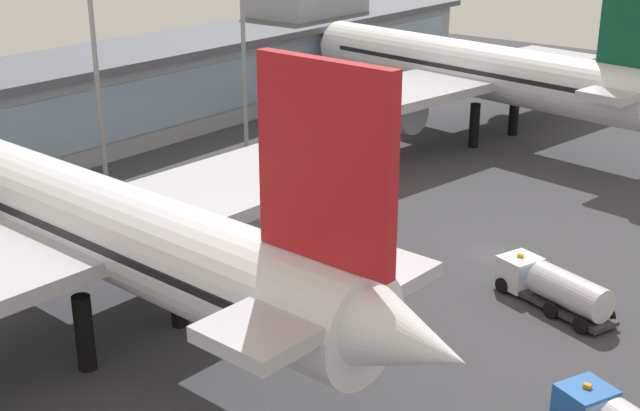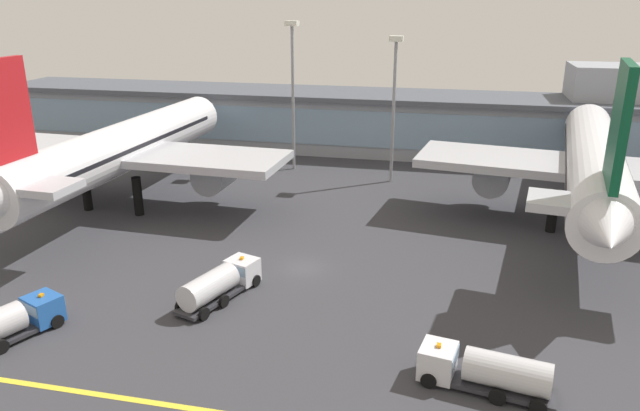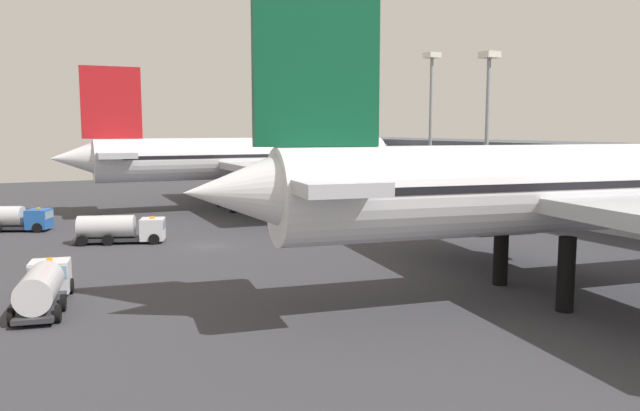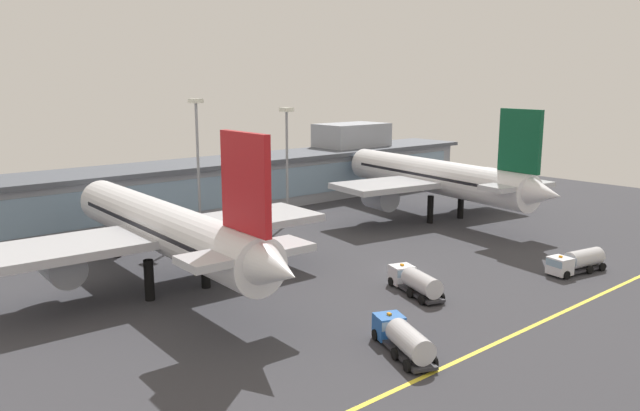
{
  "view_description": "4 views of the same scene",
  "coord_description": "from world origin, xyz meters",
  "px_view_note": "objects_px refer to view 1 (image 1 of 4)",
  "views": [
    {
      "loc": [
        -56.51,
        -27.77,
        26.85
      ],
      "look_at": [
        -7.82,
        10.79,
        3.74
      ],
      "focal_mm": 48.37,
      "sensor_mm": 36.0,
      "label": 1
    },
    {
      "loc": [
        13.01,
        -51.32,
        25.08
      ],
      "look_at": [
        0.23,
        6.48,
        4.27
      ],
      "focal_mm": 33.49,
      "sensor_mm": 36.0,
      "label": 2
    },
    {
      "loc": [
        60.37,
        -17.3,
        11.71
      ],
      "look_at": [
        0.57,
        12.18,
        3.51
      ],
      "focal_mm": 35.22,
      "sensor_mm": 36.0,
      "label": 3
    },
    {
      "loc": [
        -59.73,
        -53.24,
        24.4
      ],
      "look_at": [
        -2.09,
        13.62,
        6.88
      ],
      "focal_mm": 35.13,
      "sensor_mm": 36.0,
      "label": 4
    }
  ],
  "objects_px": {
    "apron_light_mast_centre": "(243,31)",
    "airliner_near_right": "(474,71)",
    "apron_light_mast_west": "(93,38)",
    "airliner_near_left": "(96,225)",
    "fuel_tanker_truck": "(551,285)"
  },
  "relations": [
    {
      "from": "apron_light_mast_centre",
      "to": "airliner_near_right",
      "type": "bearing_deg",
      "value": -28.39
    },
    {
      "from": "airliner_near_right",
      "to": "apron_light_mast_centre",
      "type": "relative_size",
      "value": 2.66
    },
    {
      "from": "apron_light_mast_west",
      "to": "airliner_near_right",
      "type": "bearing_deg",
      "value": -22.62
    },
    {
      "from": "apron_light_mast_centre",
      "to": "airliner_near_left",
      "type": "bearing_deg",
      "value": -151.61
    },
    {
      "from": "fuel_tanker_truck",
      "to": "apron_light_mast_centre",
      "type": "distance_m",
      "value": 41.37
    },
    {
      "from": "airliner_near_left",
      "to": "apron_light_mast_centre",
      "type": "height_order",
      "value": "apron_light_mast_centre"
    },
    {
      "from": "apron_light_mast_west",
      "to": "apron_light_mast_centre",
      "type": "bearing_deg",
      "value": -12.6
    },
    {
      "from": "airliner_near_right",
      "to": "fuel_tanker_truck",
      "type": "relative_size",
      "value": 5.72
    },
    {
      "from": "fuel_tanker_truck",
      "to": "apron_light_mast_west",
      "type": "distance_m",
      "value": 43.68
    },
    {
      "from": "airliner_near_left",
      "to": "apron_light_mast_west",
      "type": "distance_m",
      "value": 27.32
    },
    {
      "from": "airliner_near_right",
      "to": "fuel_tanker_truck",
      "type": "bearing_deg",
      "value": 134.93
    },
    {
      "from": "airliner_near_right",
      "to": "apron_light_mast_west",
      "type": "xyz_separation_m",
      "value": [
        -38.96,
        16.23,
        6.99
      ]
    },
    {
      "from": "airliner_near_right",
      "to": "fuel_tanker_truck",
      "type": "xyz_separation_m",
      "value": [
        -34.54,
        -25.26,
        -5.94
      ]
    },
    {
      "from": "fuel_tanker_truck",
      "to": "apron_light_mast_west",
      "type": "bearing_deg",
      "value": 24.68
    },
    {
      "from": "airliner_near_left",
      "to": "apron_light_mast_centre",
      "type": "bearing_deg",
      "value": -59.02
    }
  ]
}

